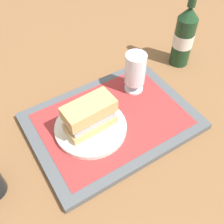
# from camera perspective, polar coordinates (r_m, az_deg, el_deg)

# --- Properties ---
(ground_plane) EXTENTS (3.00, 3.00, 0.00)m
(ground_plane) POSITION_cam_1_polar(r_m,az_deg,el_deg) (0.76, 0.00, -2.46)
(ground_plane) COLOR brown
(tray) EXTENTS (0.44, 0.32, 0.02)m
(tray) POSITION_cam_1_polar(r_m,az_deg,el_deg) (0.75, 0.00, -1.99)
(tray) COLOR #4C5156
(tray) RESTS_ON ground_plane
(placemat) EXTENTS (0.38, 0.27, 0.00)m
(placemat) POSITION_cam_1_polar(r_m,az_deg,el_deg) (0.74, 0.00, -1.48)
(placemat) COLOR #9E2D2D
(placemat) RESTS_ON tray
(plate) EXTENTS (0.19, 0.19, 0.01)m
(plate) POSITION_cam_1_polar(r_m,az_deg,el_deg) (0.71, -4.38, -3.46)
(plate) COLOR silver
(plate) RESTS_ON placemat
(sandwich) EXTENTS (0.14, 0.07, 0.08)m
(sandwich) POSITION_cam_1_polar(r_m,az_deg,el_deg) (0.68, -4.39, -0.76)
(sandwich) COLOR tan
(sandwich) RESTS_ON plate
(beer_glass) EXTENTS (0.06, 0.06, 0.12)m
(beer_glass) POSITION_cam_1_polar(r_m,az_deg,el_deg) (0.77, 4.90, 8.66)
(beer_glass) COLOR silver
(beer_glass) RESTS_ON placemat
(beer_bottle) EXTENTS (0.07, 0.07, 0.27)m
(beer_bottle) POSITION_cam_1_polar(r_m,az_deg,el_deg) (0.92, 14.99, 15.26)
(beer_bottle) COLOR #19381E
(beer_bottle) RESTS_ON ground_plane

